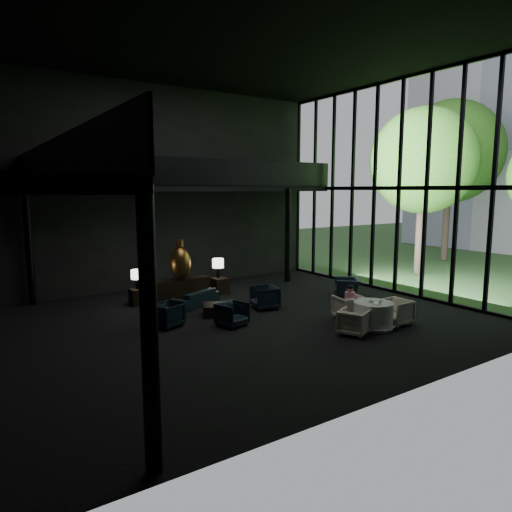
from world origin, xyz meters
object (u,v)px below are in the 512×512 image
dining_chair_east (395,310)px  sofa (195,296)px  console (180,288)px  dining_chair_north (349,305)px  lounge_armchair_east (265,295)px  side_table_right (220,286)px  child (350,296)px  lounge_armchair_west (167,314)px  lounge_armchair_south (232,313)px  coffee_table (216,310)px  window_armchair (347,285)px  table_lamp_left (137,275)px  dining_chair_west (354,321)px  side_table_left (138,297)px  dining_table (373,317)px  table_lamp_right (218,264)px  bronze_urn (180,263)px

dining_chair_east → sofa: bearing=-143.4°
console → sofa: 1.33m
dining_chair_north → lounge_armchair_east: bearing=-48.0°
side_table_right → child: child is taller
sofa → lounge_armchair_west: bearing=20.5°
lounge_armchair_south → child: child is taller
coffee_table → window_armchair: bearing=-2.9°
table_lamp_left → coffee_table: table_lamp_left is taller
lounge_armchair_east → dining_chair_west: size_ratio=1.19×
table_lamp_left → window_armchair: table_lamp_left is taller
child → side_table_left: bearing=-49.1°
side_table_right → coffee_table: side_table_right is taller
dining_chair_east → dining_chair_west: bearing=-90.2°
side_table_left → child: bearing=-49.1°
lounge_armchair_west → dining_chair_west: (3.96, -3.50, -0.00)m
sofa → child: 5.25m
coffee_table → dining_table: dining_table is taller
table_lamp_right → dining_table: size_ratio=0.58×
lounge_armchair_west → side_table_right: bearing=-70.1°
dining_chair_east → dining_chair_west: (-1.73, -0.01, -0.05)m
table_lamp_left → child: size_ratio=1.02×
console → lounge_armchair_south: size_ratio=2.94×
side_table_left → table_lamp_right: size_ratio=0.76×
dining_table → sofa: bearing=121.7°
table_lamp_left → lounge_armchair_east: size_ratio=0.74×
dining_chair_west → table_lamp_left: bearing=5.4°
lounge_armchair_west → dining_chair_west: lounge_armchair_west is taller
dining_table → child: 1.02m
lounge_armchair_south → dining_chair_west: 3.46m
console → dining_chair_east: dining_chair_east is taller
lounge_armchair_west → lounge_armchair_south: size_ratio=0.99×
table_lamp_left → dining_table: (4.72, -6.37, -0.70)m
lounge_armchair_south → dining_chair_west: bearing=-63.2°
bronze_urn → lounge_armchair_west: bronze_urn is taller
lounge_armchair_east → dining_table: lounge_armchair_east is taller
sofa → dining_chair_east: (3.97, -5.23, 0.10)m
window_armchair → lounge_armchair_west: bearing=-50.4°
lounge_armchair_south → lounge_armchair_east: bearing=13.2°
child → console: bearing=-60.7°
table_lamp_right → lounge_armchair_east: 3.01m
bronze_urn → side_table_right: 1.91m
sofa → dining_table: size_ratio=1.33×
console → lounge_armchair_south: bearing=-92.3°
lounge_armchair_east → console: bearing=-136.0°
lounge_armchair_west → lounge_armchair_south: lounge_armchair_south is taller
window_armchair → side_table_right: bearing=-87.5°
lounge_armchair_south → window_armchair: window_armchair is taller
window_armchair → dining_chair_west: window_armchair is taller
side_table_right → lounge_armchair_south: (-1.76, -3.90, 0.08)m
console → sofa: size_ratio=1.34×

